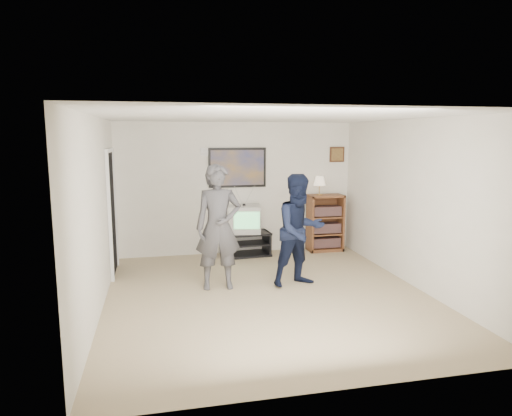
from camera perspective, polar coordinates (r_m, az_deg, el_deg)
name	(u,v)px	position (r m, az deg, el deg)	size (l,w,h in m)	color
room_shell	(263,205)	(6.62, 0.86, 0.34)	(4.51, 5.00, 2.51)	#8B7C58
media_stand	(246,244)	(8.65, -1.30, -4.50)	(0.94, 0.57, 0.45)	black
crt_television	(244,219)	(8.55, -1.50, -1.38)	(0.60, 0.51, 0.51)	#ADACA7
bookshelf	(325,223)	(9.06, 8.64, -1.84)	(0.68, 0.39, 1.11)	brown
table_lamp	(319,186)	(8.92, 7.93, 2.80)	(0.23, 0.23, 0.37)	beige
person_tall	(218,227)	(6.72, -4.73, -2.40)	(0.67, 0.44, 1.85)	#414044
person_short	(300,230)	(6.87, 5.50, -2.80)	(0.82, 0.64, 1.69)	black
controller_left	(217,212)	(6.85, -4.91, -0.54)	(0.04, 0.13, 0.04)	white
controller_right	(299,219)	(7.08, 5.39, -1.38)	(0.04, 0.13, 0.04)	white
poster	(237,168)	(8.65, -2.34, 5.06)	(1.10, 0.03, 0.75)	black
air_vent	(208,152)	(8.56, -6.01, 6.99)	(0.28, 0.02, 0.14)	white
small_picture	(337,154)	(9.20, 10.09, 6.60)	(0.30, 0.03, 0.30)	black
doorway	(111,213)	(7.77, -17.62, -0.66)	(0.03, 0.85, 2.00)	black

